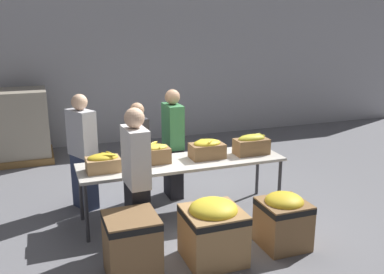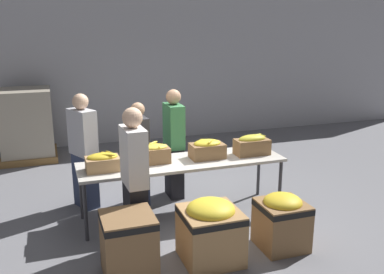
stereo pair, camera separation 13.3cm
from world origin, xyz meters
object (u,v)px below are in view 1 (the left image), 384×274
object	(u,v)px
donation_bin_0	(132,244)
volunteer_3	(138,155)
volunteer_0	(173,145)
volunteer_2	(83,153)
banana_box_2	(207,149)
pallet_stack_0	(23,126)
volunteer_1	(137,181)
donation_bin_1	(213,229)
banana_box_3	(251,144)
banana_box_0	(103,162)
donation_bin_2	(283,218)
banana_box_1	(155,153)
sorting_table	(182,164)

from	to	relation	value
donation_bin_0	volunteer_3	bearing A→B (deg)	74.38
volunteer_0	volunteer_3	bearing A→B (deg)	-78.09
volunteer_2	donation_bin_0	distance (m)	2.09
banana_box_2	pallet_stack_0	xyz separation A→B (m)	(-2.53, 3.52, -0.25)
volunteer_3	volunteer_1	bearing A→B (deg)	-20.43
donation_bin_1	pallet_stack_0	bearing A→B (deg)	113.60
donation_bin_1	volunteer_3	bearing A→B (deg)	103.03
volunteer_2	pallet_stack_0	xyz separation A→B (m)	(-0.88, 2.78, -0.15)
volunteer_1	volunteer_2	world-z (taller)	volunteer_1
volunteer_0	donation_bin_0	world-z (taller)	volunteer_0
banana_box_3	volunteer_3	world-z (taller)	volunteer_3
banana_box_0	volunteer_2	size ratio (longest dim) A/B	0.25
banana_box_0	donation_bin_1	world-z (taller)	banana_box_0
volunteer_0	volunteer_1	xyz separation A→B (m)	(-0.90, -1.43, 0.02)
volunteer_3	donation_bin_1	bearing A→B (deg)	6.58
donation_bin_2	volunteer_0	bearing A→B (deg)	111.51
volunteer_2	pallet_stack_0	world-z (taller)	volunteer_2
banana_box_3	volunteer_0	size ratio (longest dim) A/B	0.29
banana_box_2	volunteer_3	distance (m)	1.06
banana_box_1	pallet_stack_0	distance (m)	3.91
sorting_table	volunteer_3	xyz separation A→B (m)	(-0.49, 0.60, 0.01)
banana_box_1	banana_box_2	size ratio (longest dim) A/B	0.82
banana_box_3	volunteer_3	size ratio (longest dim) A/B	0.32
banana_box_2	volunteer_1	xyz separation A→B (m)	(-1.19, -0.72, -0.08)
sorting_table	donation_bin_2	xyz separation A→B (m)	(0.87, -1.26, -0.40)
volunteer_1	pallet_stack_0	world-z (taller)	volunteer_1
banana_box_3	volunteer_1	world-z (taller)	volunteer_1
banana_box_1	volunteer_2	xyz separation A→B (m)	(-0.90, 0.70, -0.10)
pallet_stack_0	donation_bin_1	bearing A→B (deg)	-66.40
volunteer_1	donation_bin_1	xyz separation A→B (m)	(0.75, -0.55, -0.48)
volunteer_1	donation_bin_0	size ratio (longest dim) A/B	2.50
volunteer_3	donation_bin_0	bearing A→B (deg)	-22.06
sorting_table	banana_box_0	xyz separation A→B (m)	(-1.10, -0.05, 0.17)
sorting_table	volunteer_1	distance (m)	1.08
volunteer_3	sorting_table	bearing A→B (deg)	32.84
banana_box_3	donation_bin_0	size ratio (longest dim) A/B	0.71
volunteer_2	donation_bin_0	bearing A→B (deg)	-18.66
banana_box_2	donation_bin_2	bearing A→B (deg)	-68.65
banana_box_2	donation_bin_1	bearing A→B (deg)	-108.88
sorting_table	donation_bin_0	bearing A→B (deg)	-128.69
volunteer_0	donation_bin_2	distance (m)	2.18
volunteer_0	pallet_stack_0	xyz separation A→B (m)	(-2.24, 2.81, -0.15)
donation_bin_2	banana_box_0	bearing A→B (deg)	148.42
volunteer_0	volunteer_3	size ratio (longest dim) A/B	1.09
volunteer_0	volunteer_2	world-z (taller)	same
donation_bin_1	volunteer_2	bearing A→B (deg)	121.05
volunteer_0	volunteer_2	bearing A→B (deg)	-91.84
donation_bin_0	banana_box_0	bearing A→B (deg)	94.37
banana_box_0	pallet_stack_0	world-z (taller)	pallet_stack_0
banana_box_1	pallet_stack_0	bearing A→B (deg)	117.06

